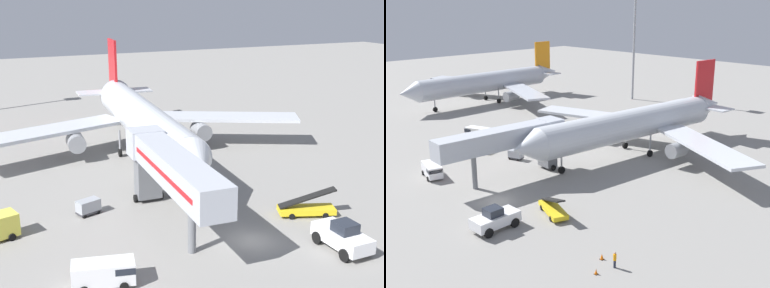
# 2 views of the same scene
# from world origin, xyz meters

# --- Properties ---
(ground_plane) EXTENTS (300.00, 300.00, 0.00)m
(ground_plane) POSITION_xyz_m (0.00, 0.00, 0.00)
(ground_plane) COLOR gray
(airplane_at_gate) EXTENTS (46.44, 46.55, 14.11)m
(airplane_at_gate) POSITION_xyz_m (-0.41, 27.99, 5.14)
(airplane_at_gate) COLOR silver
(airplane_at_gate) RESTS_ON ground
(jet_bridge) EXTENTS (4.28, 19.95, 7.66)m
(jet_bridge) POSITION_xyz_m (-5.42, 6.19, 5.80)
(jet_bridge) COLOR #B2B7C1
(jet_bridge) RESTS_ON ground
(pushback_tug) EXTENTS (2.76, 5.45, 2.64)m
(pushback_tug) POSITION_xyz_m (6.12, -4.59, 1.23)
(pushback_tug) COLOR white
(pushback_tug) RESTS_ON ground
(belt_loader_truck) EXTENTS (5.85, 3.79, 2.82)m
(belt_loader_truck) POSITION_xyz_m (7.76, 2.59, 0.74)
(belt_loader_truck) COLOR yellow
(belt_loader_truck) RESTS_ON ground
(service_van_near_center) EXTENTS (5.02, 3.02, 1.96)m
(service_van_near_center) POSITION_xyz_m (-13.79, -1.66, 1.13)
(service_van_near_center) COLOR white
(service_van_near_center) RESTS_ON ground
(service_van_far_left) EXTENTS (5.06, 3.46, 2.19)m
(service_van_far_left) POSITION_xyz_m (-26.06, 13.91, 1.25)
(service_van_far_left) COLOR white
(service_van_far_left) RESTS_ON ground
(service_van_rear_right) EXTENTS (4.93, 3.20, 2.33)m
(service_van_rear_right) POSITION_xyz_m (-21.10, 9.59, 1.32)
(service_van_rear_right) COLOR #E5DB4C
(service_van_rear_right) RESTS_ON ground
(baggage_cart_mid_center) EXTENTS (2.54, 1.93, 1.54)m
(baggage_cart_mid_center) POSITION_xyz_m (-11.75, 11.82, 0.85)
(baggage_cart_mid_center) COLOR #38383D
(baggage_cart_mid_center) RESTS_ON ground
(ground_crew_worker_foreground) EXTENTS (0.42, 0.42, 1.69)m
(ground_crew_worker_foreground) POSITION_xyz_m (20.81, -1.10, 0.90)
(ground_crew_worker_foreground) COLOR #1E2333
(ground_crew_worker_foreground) RESTS_ON ground
(safety_cone_alpha) EXTENTS (0.40, 0.40, 0.61)m
(safety_cone_alpha) POSITION_xyz_m (18.92, -0.86, 0.30)
(safety_cone_alpha) COLOR black
(safety_cone_alpha) RESTS_ON ground
(safety_cone_bravo) EXTENTS (0.37, 0.37, 0.57)m
(safety_cone_bravo) POSITION_xyz_m (20.35, -3.19, 0.28)
(safety_cone_bravo) COLOR black
(safety_cone_bravo) RESTS_ON ground
(safety_cone_charlie) EXTENTS (0.38, 0.38, 0.58)m
(safety_cone_charlie) POSITION_xyz_m (-25.69, 5.96, 0.29)
(safety_cone_charlie) COLOR black
(safety_cone_charlie) RESTS_ON ground
(airplane_background) EXTENTS (44.96, 46.15, 13.84)m
(airplane_background) POSITION_xyz_m (-52.27, 34.56, 5.06)
(airplane_background) COLOR #B7BCC6
(airplane_background) RESTS_ON ground
(apron_light_mast) EXTENTS (2.40, 2.40, 29.30)m
(apron_light_mast) POSITION_xyz_m (-29.58, 62.87, 19.92)
(apron_light_mast) COLOR #93969B
(apron_light_mast) RESTS_ON ground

